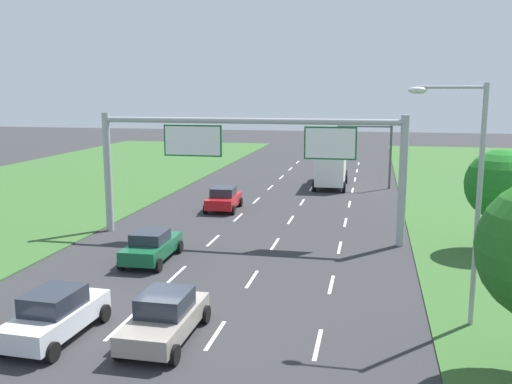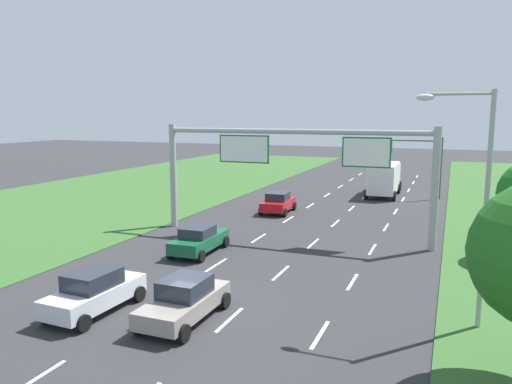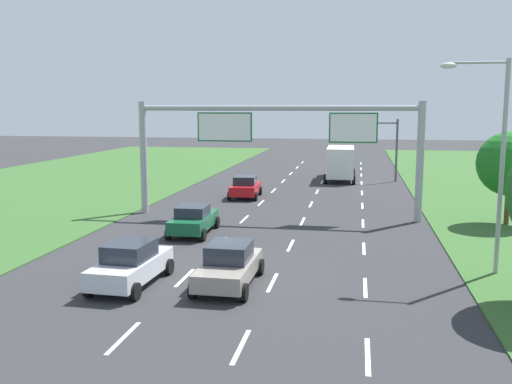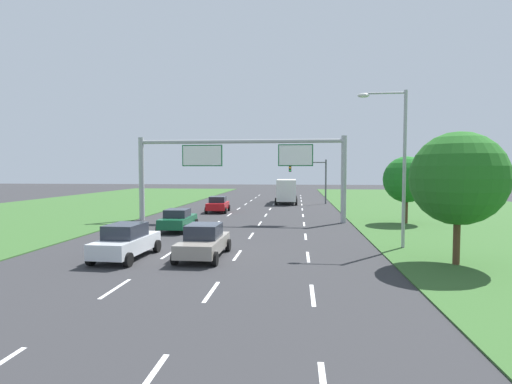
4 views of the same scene
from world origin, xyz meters
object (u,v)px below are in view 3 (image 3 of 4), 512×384
sign_gantry (277,137)px  street_lamp (493,148)px  car_near_red (131,264)px  traffic_light_mast (375,138)px  box_truck (341,161)px  car_mid_lane (193,220)px  roadside_tree_mid (510,164)px  car_far_ahead (229,265)px  car_lead_silver (245,187)px

sign_gantry → street_lamp: 14.38m
car_near_red → traffic_light_mast: size_ratio=0.78×
sign_gantry → traffic_light_mast: size_ratio=3.08×
sign_gantry → traffic_light_mast: 19.47m
car_near_red → box_truck: bearing=81.1°
car_mid_lane → roadside_tree_mid: roadside_tree_mid is taller
car_near_red → sign_gantry: sign_gantry is taller
car_mid_lane → traffic_light_mast: size_ratio=0.78×
car_far_ahead → traffic_light_mast: (6.13, 32.07, 3.07)m
car_mid_lane → street_lamp: size_ratio=0.51×
car_lead_silver → roadside_tree_mid: (16.55, -7.21, 2.72)m
car_lead_silver → traffic_light_mast: (9.62, 11.31, 3.07)m
traffic_light_mast → street_lamp: (3.71, -28.80, 1.21)m
car_far_ahead → sign_gantry: (-0.11, 13.66, 4.09)m
traffic_light_mast → roadside_tree_mid: traffic_light_mast is taller
street_lamp → roadside_tree_mid: street_lamp is taller
car_near_red → street_lamp: bearing=18.7°
street_lamp → car_far_ahead: bearing=-161.6°
car_mid_lane → box_truck: box_truck is taller
box_truck → traffic_light_mast: bearing=-13.4°
box_truck → car_far_ahead: bearing=-96.3°
car_mid_lane → roadside_tree_mid: bearing=15.7°
roadside_tree_mid → box_truck: bearing=117.4°
car_far_ahead → box_truck: (3.11, 32.74, 0.89)m
car_far_ahead → street_lamp: 11.22m
street_lamp → sign_gantry: bearing=133.8°
car_far_ahead → car_lead_silver: bearing=99.9°
traffic_light_mast → street_lamp: 29.06m
traffic_light_mast → car_lead_silver: bearing=-130.4°
box_truck → roadside_tree_mid: 21.69m
car_near_red → sign_gantry: 15.26m
car_far_ahead → traffic_light_mast: size_ratio=0.78×
car_far_ahead → box_truck: box_truck is taller
car_lead_silver → box_truck: 13.70m
car_mid_lane → sign_gantry: sign_gantry is taller
car_lead_silver → car_mid_lane: 12.46m
box_truck → street_lamp: (6.73, -29.47, 3.40)m
car_near_red → box_truck: 34.05m
sign_gantry → street_lamp: street_lamp is taller
car_lead_silver → sign_gantry: bearing=-67.6°
car_lead_silver → roadside_tree_mid: bearing=-26.5°
car_mid_lane → street_lamp: street_lamp is taller
car_near_red → roadside_tree_mid: size_ratio=0.82×
car_lead_silver → traffic_light_mast: 15.16m
car_near_red → box_truck: size_ratio=0.53×
car_lead_silver → box_truck: size_ratio=0.50×
box_truck → roadside_tree_mid: (9.95, -19.18, 1.84)m
sign_gantry → traffic_light_mast: bearing=71.3°
car_lead_silver → car_far_ahead: bearing=-83.5°
roadside_tree_mid → car_far_ahead: bearing=-133.9°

